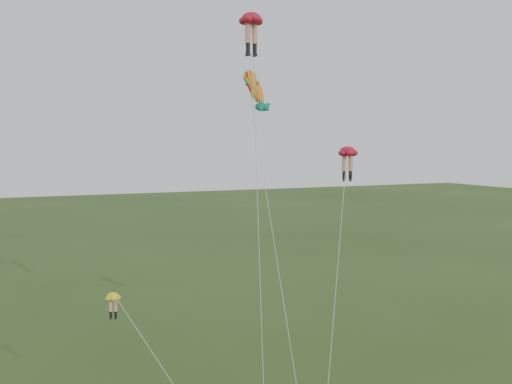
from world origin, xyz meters
name	(u,v)px	position (x,y,z in m)	size (l,w,h in m)	color
legs_kite_red_high	(251,27)	(2.06, 7.04, 21.81)	(3.14, 7.70, 22.70)	red
legs_kite_red_mid	(347,159)	(8.02, 5.57, 13.85)	(7.48, 9.13, 14.64)	red
legs_kite_yellow	(121,311)	(-6.78, 2.94, 6.50)	(4.60, 7.34, 7.35)	yellow
fish_kite	(254,89)	(2.76, 8.19, 18.25)	(2.23, 11.30, 19.79)	yellow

